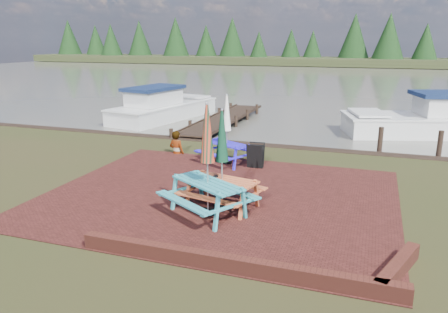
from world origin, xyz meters
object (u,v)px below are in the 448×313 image
picnic_table_red (222,174)px  boat_near (438,121)px  picnic_table_blue (227,140)px  boat_jetty (162,108)px  jetty (223,119)px  chalkboard (256,155)px  person (176,131)px  picnic_table_teal (208,177)px

picnic_table_red → boat_near: bearing=75.5°
boat_near → picnic_table_blue: bearing=121.9°
boat_jetty → boat_near: boat_near is taller
jetty → chalkboard: bearing=-63.5°
jetty → person: 6.67m
boat_jetty → boat_near: 13.60m
person → boat_jetty: bearing=-49.0°
jetty → boat_jetty: bearing=171.6°
jetty → boat_jetty: (-3.63, 0.54, 0.29)m
picnic_table_red → boat_near: 13.44m
chalkboard → jetty: chalkboard is taller
boat_jetty → boat_near: (13.59, 0.41, 0.04)m
boat_near → person: bearing=112.4°
picnic_table_teal → chalkboard: bearing=120.1°
boat_jetty → jetty: bearing=3.0°
picnic_table_blue → boat_near: bearing=74.6°
picnic_table_teal → jetty: size_ratio=0.29×
boat_near → person: 12.08m
picnic_table_blue → jetty: (-2.67, 7.22, -0.69)m
picnic_table_teal → boat_near: (6.29, 12.48, -0.49)m
picnic_table_teal → boat_jetty: bearing=152.2°
chalkboard → person: (-3.17, 0.84, 0.41)m
chalkboard → person: person is taller
boat_jetty → boat_near: size_ratio=0.87×
picnic_table_teal → boat_jetty: (-7.30, 12.07, -0.52)m
jetty → picnic_table_red: bearing=-70.8°
picnic_table_teal → boat_near: picnic_table_teal is taller
jetty → boat_near: boat_near is taller
chalkboard → boat_near: size_ratio=0.10×
chalkboard → boat_jetty: boat_jetty is taller
picnic_table_red → person: size_ratio=1.45×
picnic_table_red → chalkboard: 3.58m
picnic_table_teal → person: size_ratio=1.58×
jetty → boat_near: 10.01m
picnic_table_blue → boat_jetty: 10.01m
picnic_table_teal → boat_jetty: 14.11m
boat_jetty → picnic_table_teal: bearing=-47.4°
picnic_table_teal → chalkboard: size_ratio=3.24×
picnic_table_teal → picnic_table_blue: picnic_table_teal is taller
picnic_table_blue → jetty: size_ratio=0.25×
picnic_table_blue → person: bearing=-169.7°
picnic_table_blue → boat_jetty: (-6.30, 7.76, -0.40)m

